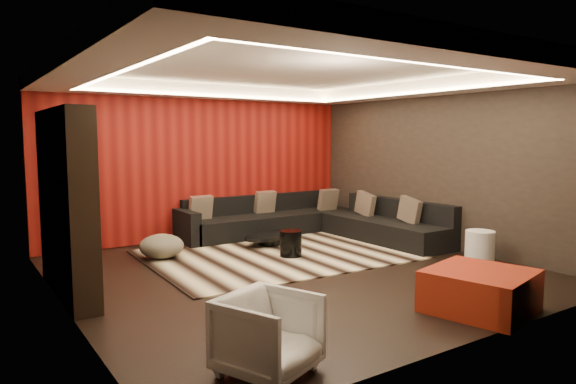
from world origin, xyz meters
TOP-DOWN VIEW (x-y plane):
  - floor at (0.00, 0.00)m, footprint 6.00×6.00m
  - ceiling at (0.00, 0.00)m, footprint 6.00×6.00m
  - wall_back at (0.00, 3.01)m, footprint 6.00×0.02m
  - wall_left at (-3.01, 0.00)m, footprint 0.02×6.00m
  - wall_right at (3.01, 0.00)m, footprint 0.02×6.00m
  - red_feature_wall at (0.00, 2.97)m, footprint 5.98×0.05m
  - soffit_back at (0.00, 2.70)m, footprint 6.00×0.60m
  - soffit_front at (0.00, -2.70)m, footprint 6.00×0.60m
  - soffit_left at (-2.70, 0.00)m, footprint 0.60×4.80m
  - soffit_right at (2.70, 0.00)m, footprint 0.60×4.80m
  - cove_back at (0.00, 2.36)m, footprint 4.80×0.08m
  - cove_front at (0.00, -2.36)m, footprint 4.80×0.08m
  - cove_left at (-2.36, 0.00)m, footprint 0.08×4.80m
  - cove_right at (2.36, 0.00)m, footprint 0.08×4.80m
  - tv_surround at (-2.85, 0.60)m, footprint 0.30×2.00m
  - tv_screen at (-2.69, 0.60)m, footprint 0.04×1.30m
  - tv_shelf at (-2.69, 0.60)m, footprint 0.04×1.60m
  - rug at (0.34, 0.98)m, footprint 4.11×3.15m
  - coffee_table at (0.62, 1.66)m, footprint 1.37×1.37m
  - drum_stool at (0.42, 0.71)m, footprint 0.38×0.38m
  - striped_pouf at (-1.30, 1.71)m, footprint 0.86×0.86m
  - white_side_table at (2.43, -1.27)m, footprint 0.52×0.52m
  - orange_ottoman at (0.72, -2.50)m, footprint 1.22×1.22m
  - armchair at (-1.96, -2.50)m, footprint 0.90×0.91m
  - sectional_sofa at (1.73, 1.86)m, footprint 3.65×3.50m
  - throw_pillows at (1.73, 1.88)m, footprint 3.15×2.75m

SIDE VIEW (x-z plane):
  - floor at x=0.00m, z-range -0.02..0.00m
  - rug at x=0.34m, z-range 0.00..0.02m
  - coffee_table at x=0.62m, z-range 0.02..0.20m
  - striped_pouf at x=-1.30m, z-range 0.02..0.39m
  - drum_stool at x=0.42m, z-range 0.02..0.43m
  - orange_ottoman at x=0.72m, z-range 0.00..0.45m
  - white_side_table at x=2.43m, z-range 0.00..0.52m
  - sectional_sofa at x=1.73m, z-range -0.11..0.64m
  - armchair at x=-1.96m, z-range 0.00..0.64m
  - throw_pillows at x=1.73m, z-range 0.37..0.87m
  - tv_shelf at x=-2.69m, z-range 0.68..0.72m
  - tv_surround at x=-2.85m, z-range 0.00..2.20m
  - wall_back at x=0.00m, z-range 0.00..2.80m
  - wall_left at x=-3.01m, z-range 0.00..2.80m
  - wall_right at x=3.01m, z-range 0.00..2.80m
  - red_feature_wall at x=0.00m, z-range 0.01..2.79m
  - tv_screen at x=-2.69m, z-range 1.05..1.85m
  - cove_back at x=0.00m, z-range 2.58..2.62m
  - cove_front at x=0.00m, z-range 2.58..2.62m
  - cove_left at x=-2.36m, z-range 2.58..2.62m
  - cove_right at x=2.36m, z-range 2.58..2.62m
  - soffit_back at x=0.00m, z-range 2.58..2.80m
  - soffit_front at x=0.00m, z-range 2.58..2.80m
  - soffit_left at x=-2.70m, z-range 2.58..2.80m
  - soffit_right at x=2.70m, z-range 2.58..2.80m
  - ceiling at x=0.00m, z-range 2.80..2.82m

